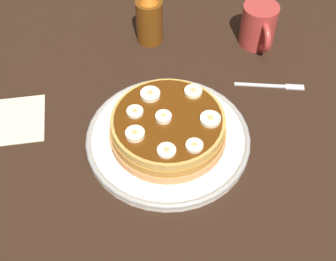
% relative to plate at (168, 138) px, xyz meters
% --- Properties ---
extents(ground_plane, '(1.40, 1.40, 0.03)m').
position_rel_plate_xyz_m(ground_plane, '(0.00, 0.00, -0.02)').
color(ground_plane, black).
extents(plate, '(0.28, 0.28, 0.02)m').
position_rel_plate_xyz_m(plate, '(0.00, 0.00, 0.00)').
color(plate, silver).
rests_on(plate, ground_plane).
extents(pancake_stack, '(0.20, 0.19, 0.05)m').
position_rel_plate_xyz_m(pancake_stack, '(0.00, 0.00, 0.03)').
color(pancake_stack, tan).
rests_on(pancake_stack, plate).
extents(banana_slice_0, '(0.03, 0.03, 0.01)m').
position_rel_plate_xyz_m(banana_slice_0, '(-0.00, -0.01, 0.05)').
color(banana_slice_0, '#F9ECC6').
rests_on(banana_slice_0, pancake_stack).
extents(banana_slice_1, '(0.03, 0.03, 0.01)m').
position_rel_plate_xyz_m(banana_slice_1, '(0.02, 0.07, 0.05)').
color(banana_slice_1, '#ECEAC1').
rests_on(banana_slice_1, pancake_stack).
extents(banana_slice_2, '(0.03, 0.03, 0.01)m').
position_rel_plate_xyz_m(banana_slice_2, '(0.03, -0.06, 0.05)').
color(banana_slice_2, '#FDEEBD').
rests_on(banana_slice_2, pancake_stack).
extents(banana_slice_3, '(0.03, 0.03, 0.01)m').
position_rel_plate_xyz_m(banana_slice_3, '(-0.05, 0.05, 0.05)').
color(banana_slice_3, '#F5F3B9').
rests_on(banana_slice_3, pancake_stack).
extents(banana_slice_4, '(0.03, 0.03, 0.01)m').
position_rel_plate_xyz_m(banana_slice_4, '(0.06, 0.03, 0.05)').
color(banana_slice_4, beige).
rests_on(banana_slice_4, pancake_stack).
extents(banana_slice_5, '(0.03, 0.03, 0.01)m').
position_rel_plate_xyz_m(banana_slice_5, '(-0.02, -0.05, 0.05)').
color(banana_slice_5, beige).
rests_on(banana_slice_5, pancake_stack).
extents(banana_slice_6, '(0.03, 0.03, 0.01)m').
position_rel_plate_xyz_m(banana_slice_6, '(0.07, -0.01, 0.05)').
color(banana_slice_6, '#F1E5BF').
rests_on(banana_slice_6, pancake_stack).
extents(banana_slice_7, '(0.03, 0.03, 0.01)m').
position_rel_plate_xyz_m(banana_slice_7, '(-0.05, -0.02, 0.05)').
color(banana_slice_7, '#EFEDC5').
rests_on(banana_slice_7, pancake_stack).
extents(coffee_mug, '(0.10, 0.07, 0.09)m').
position_rel_plate_xyz_m(coffee_mug, '(-0.23, 0.22, 0.04)').
color(coffee_mug, '#B23833').
rests_on(coffee_mug, ground_plane).
extents(napkin, '(0.11, 0.11, 0.00)m').
position_rel_plate_xyz_m(napkin, '(-0.09, -0.26, -0.01)').
color(napkin, beige).
rests_on(napkin, ground_plane).
extents(fork, '(0.04, 0.13, 0.01)m').
position_rel_plate_xyz_m(fork, '(-0.10, 0.22, -0.01)').
color(fork, silver).
rests_on(fork, ground_plane).
extents(syrup_bottle, '(0.05, 0.05, 0.12)m').
position_rel_plate_xyz_m(syrup_bottle, '(-0.27, 0.01, 0.05)').
color(syrup_bottle, brown).
rests_on(syrup_bottle, ground_plane).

